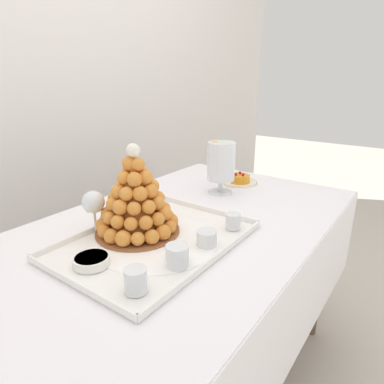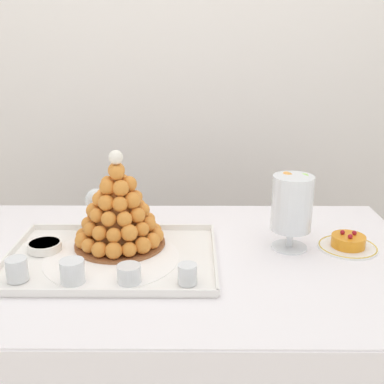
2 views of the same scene
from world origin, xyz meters
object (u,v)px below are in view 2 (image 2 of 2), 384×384
Objects in this scene: dessert_cup_mid_left at (73,272)px; dessert_cup_mid_right at (187,275)px; serving_tray at (112,258)px; dessert_cup_centre at (129,274)px; dessert_cup_left at (17,270)px; croquembouche at (119,210)px; fruit_tart_plate at (348,244)px; creme_brulee_ramekin at (45,246)px; wine_glass at (97,202)px; macaron_goblet at (292,204)px.

dessert_cup_mid_left reaches higher than dessert_cup_mid_right.
serving_tray is 0.16m from dessert_cup_centre.
dessert_cup_mid_right is (0.15, -0.01, 0.00)m from dessert_cup_centre.
dessert_cup_left is 0.29m from dessert_cup_centre.
croquembouche is 0.69m from fruit_tart_plate.
wine_glass is (0.13, 0.14, 0.09)m from creme_brulee_ramekin.
serving_tray is 9.58× the size of dessert_cup_centre.
dessert_cup_mid_left is at bearing -3.77° from dessert_cup_left.
dessert_cup_centre is at bearing -153.42° from macaron_goblet.
creme_brulee_ramekin is 0.21m from wine_glass.
serving_tray is 9.42× the size of dessert_cup_mid_left.
wine_glass is at bearing 65.84° from dessert_cup_left.
creme_brulee_ramekin is 0.41× the size of macaron_goblet.
macaron_goblet is (0.30, 0.23, 0.11)m from dessert_cup_mid_right.
dessert_cup_mid_right reaches higher than dessert_cup_centre.
dessert_cup_left reaches higher than serving_tray.
dessert_cup_mid_right is 0.29× the size of fruit_tart_plate.
fruit_tart_plate is (0.69, 0.08, 0.01)m from serving_tray.
dessert_cup_centre is at bearing -66.63° from wine_glass.
dessert_cup_mid_left is 0.34m from wine_glass.
fruit_tart_plate is (0.90, 0.04, -0.01)m from creme_brulee_ramekin.
dessert_cup_mid_right is (0.29, -0.01, -0.00)m from dessert_cup_mid_left.
dessert_cup_mid_left is 1.02× the size of dessert_cup_centre.
wine_glass reaches higher than serving_tray.
dessert_cup_centre is 1.20× the size of dessert_cup_mid_right.
dessert_cup_mid_right is 0.53m from fruit_tart_plate.
croquembouche reaches higher than dessert_cup_mid_right.
macaron_goblet reaches higher than dessert_cup_left.
dessert_cup_left is 0.39× the size of wine_glass.
dessert_cup_mid_left reaches higher than serving_tray.
dessert_cup_mid_right is (0.22, -0.15, 0.03)m from serving_tray.
serving_tray is 9.90× the size of dessert_cup_left.
macaron_goblet is at bearing 179.87° from fruit_tart_plate.
dessert_cup_mid_right is 0.40m from macaron_goblet.
dessert_cup_mid_right is 0.46m from creme_brulee_ramekin.
macaron_goblet is 1.56× the size of wine_glass.
dessert_cup_mid_left is at bearing 178.97° from dessert_cup_mid_right.
fruit_tart_plate is at bearing -0.13° from macaron_goblet.
dessert_cup_centre is 0.41× the size of wine_glass.
dessert_cup_centre is 0.33m from creme_brulee_ramekin.
fruit_tart_plate is (0.48, 0.23, -0.02)m from dessert_cup_mid_right.
croquembouche is 0.32m from dessert_cup_mid_right.
dessert_cup_centre is 0.15m from dessert_cup_mid_right.
creme_brulee_ramekin is (-0.13, 0.19, -0.01)m from dessert_cup_mid_left.
dessert_cup_mid_left reaches higher than fruit_tart_plate.
dessert_cup_mid_left is 0.64× the size of creme_brulee_ramekin.
creme_brulee_ramekin is (0.01, 0.18, -0.01)m from dessert_cup_left.
serving_tray is 0.14m from croquembouche.
serving_tray is 0.70m from fruit_tart_plate.
dessert_cup_left is at bearing -148.72° from serving_tray.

